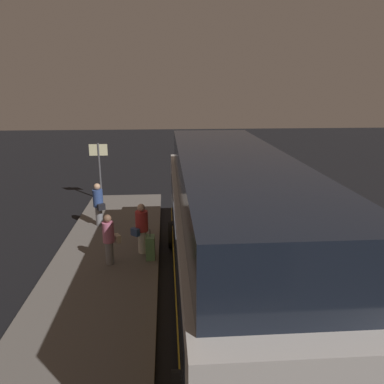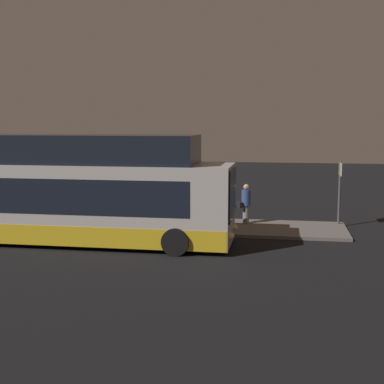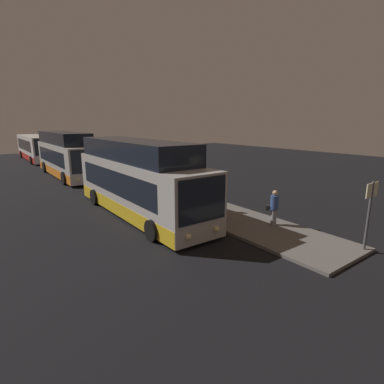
{
  "view_description": "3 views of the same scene",
  "coord_description": "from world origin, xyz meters",
  "px_view_note": "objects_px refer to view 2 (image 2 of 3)",
  "views": [
    {
      "loc": [
        -8.07,
        1.3,
        5.4
      ],
      "look_at": [
        4.16,
        0.44,
        1.89
      ],
      "focal_mm": 35.0,
      "sensor_mm": 36.0,
      "label": 1
    },
    {
      "loc": [
        7.37,
        -18.42,
        4.43
      ],
      "look_at": [
        4.16,
        0.44,
        1.89
      ],
      "focal_mm": 50.0,
      "sensor_mm": 36.0,
      "label": 2
    },
    {
      "loc": [
        14.4,
        -7.13,
        4.89
      ],
      "look_at": [
        4.16,
        0.44,
        1.89
      ],
      "focal_mm": 28.0,
      "sensor_mm": 36.0,
      "label": 3
    }
  ],
  "objects_px": {
    "bus_lead": "(80,196)",
    "suitcase": "(164,222)",
    "passenger_waiting": "(246,202)",
    "sign_post": "(340,183)",
    "passenger_with_bags": "(163,204)",
    "passenger_boarding": "(176,208)"
  },
  "relations": [
    {
      "from": "suitcase",
      "to": "sign_post",
      "type": "xyz_separation_m",
      "value": [
        6.95,
        2.66,
        1.37
      ]
    },
    {
      "from": "bus_lead",
      "to": "passenger_with_bags",
      "type": "height_order",
      "value": "bus_lead"
    },
    {
      "from": "passenger_waiting",
      "to": "passenger_with_bags",
      "type": "bearing_deg",
      "value": 73.15
    },
    {
      "from": "passenger_boarding",
      "to": "bus_lead",
      "type": "bearing_deg",
      "value": 167.7
    },
    {
      "from": "bus_lead",
      "to": "suitcase",
      "type": "bearing_deg",
      "value": 36.78
    },
    {
      "from": "passenger_boarding",
      "to": "passenger_waiting",
      "type": "distance_m",
      "value": 3.2
    },
    {
      "from": "passenger_waiting",
      "to": "sign_post",
      "type": "relative_size",
      "value": 0.63
    },
    {
      "from": "passenger_waiting",
      "to": "passenger_with_bags",
      "type": "xyz_separation_m",
      "value": [
        -3.37,
        -0.89,
        -0.04
      ]
    },
    {
      "from": "bus_lead",
      "to": "passenger_with_bags",
      "type": "bearing_deg",
      "value": 53.34
    },
    {
      "from": "passenger_waiting",
      "to": "suitcase",
      "type": "xyz_separation_m",
      "value": [
        -3.08,
        -2.09,
        -0.53
      ]
    },
    {
      "from": "bus_lead",
      "to": "sign_post",
      "type": "xyz_separation_m",
      "value": [
        9.64,
        4.66,
        0.12
      ]
    },
    {
      "from": "passenger_waiting",
      "to": "bus_lead",
      "type": "bearing_deg",
      "value": 93.86
    },
    {
      "from": "sign_post",
      "to": "suitcase",
      "type": "bearing_deg",
      "value": -159.09
    },
    {
      "from": "passenger_boarding",
      "to": "sign_post",
      "type": "bearing_deg",
      "value": -28.49
    },
    {
      "from": "bus_lead",
      "to": "suitcase",
      "type": "distance_m",
      "value": 3.58
    },
    {
      "from": "passenger_waiting",
      "to": "passenger_with_bags",
      "type": "distance_m",
      "value": 3.48
    },
    {
      "from": "passenger_waiting",
      "to": "passenger_boarding",
      "type": "bearing_deg",
      "value": 92.94
    },
    {
      "from": "passenger_boarding",
      "to": "sign_post",
      "type": "relative_size",
      "value": 0.63
    },
    {
      "from": "bus_lead",
      "to": "suitcase",
      "type": "relative_size",
      "value": 11.32
    },
    {
      "from": "passenger_waiting",
      "to": "suitcase",
      "type": "height_order",
      "value": "passenger_waiting"
    },
    {
      "from": "passenger_boarding",
      "to": "passenger_waiting",
      "type": "height_order",
      "value": "passenger_waiting"
    },
    {
      "from": "passenger_waiting",
      "to": "suitcase",
      "type": "relative_size",
      "value": 1.72
    }
  ]
}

